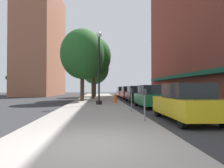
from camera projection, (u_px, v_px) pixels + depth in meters
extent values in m
plane|color=#2D2D30|center=(134.00, 101.00, 23.11)|extent=(90.00, 90.00, 0.00)
cube|color=gray|center=(97.00, 100.00, 23.87)|extent=(4.80, 50.00, 0.12)
cube|color=brown|center=(210.00, 12.00, 27.96)|extent=(6.00, 40.00, 23.19)
cube|color=#144C38|center=(186.00, 75.00, 27.61)|extent=(0.90, 34.00, 0.50)
cube|color=#9E6047|center=(43.00, 42.00, 41.38)|extent=(6.00, 18.00, 21.06)
cube|color=#144C38|center=(25.00, 80.00, 41.04)|extent=(0.90, 15.30, 0.50)
cylinder|color=black|center=(99.00, 103.00, 16.87)|extent=(0.48, 0.48, 0.30)
cylinder|color=black|center=(99.00, 69.00, 16.92)|extent=(0.14, 0.14, 5.20)
sphere|color=silver|center=(99.00, 34.00, 16.97)|extent=(0.44, 0.44, 0.44)
cylinder|color=#E05614|center=(116.00, 99.00, 18.93)|extent=(0.26, 0.26, 0.62)
sphere|color=#E05614|center=(116.00, 95.00, 18.93)|extent=(0.24, 0.24, 0.24)
cylinder|color=#E05614|center=(117.00, 98.00, 18.94)|extent=(0.12, 0.10, 0.10)
cylinder|color=slate|center=(132.00, 102.00, 11.86)|extent=(0.06, 0.06, 1.05)
cube|color=#33383D|center=(131.00, 91.00, 11.87)|extent=(0.14, 0.09, 0.26)
cylinder|color=slate|center=(145.00, 108.00, 8.40)|extent=(0.06, 0.06, 1.05)
cube|color=#33383D|center=(145.00, 92.00, 8.42)|extent=(0.14, 0.09, 0.26)
cylinder|color=#422D1E|center=(82.00, 86.00, 21.47)|extent=(0.40, 0.40, 3.15)
ellipsoid|color=#235B23|center=(82.00, 54.00, 21.53)|extent=(4.50, 4.50, 5.17)
cylinder|color=#422D1E|center=(95.00, 87.00, 33.16)|extent=(0.40, 0.40, 2.82)
ellipsoid|color=#2D6B28|center=(95.00, 68.00, 33.22)|extent=(4.46, 4.46, 5.13)
cylinder|color=#4C3823|center=(93.00, 84.00, 26.17)|extent=(0.40, 0.40, 3.56)
ellipsoid|color=#235B23|center=(93.00, 57.00, 26.24)|extent=(4.51, 4.51, 5.19)
cylinder|color=black|center=(158.00, 110.00, 10.69)|extent=(0.22, 0.64, 0.64)
cylinder|color=black|center=(188.00, 110.00, 10.78)|extent=(0.22, 0.64, 0.64)
cylinder|color=black|center=(183.00, 120.00, 7.50)|extent=(0.22, 0.64, 0.64)
cube|color=gold|center=(186.00, 107.00, 9.15)|extent=(1.80, 4.30, 0.76)
cube|color=black|center=(187.00, 91.00, 9.01)|extent=(1.56, 2.20, 0.64)
cylinder|color=black|center=(136.00, 102.00, 16.98)|extent=(0.22, 0.64, 0.64)
cylinder|color=black|center=(155.00, 102.00, 17.07)|extent=(0.22, 0.64, 0.64)
cylinder|color=black|center=(145.00, 105.00, 13.79)|extent=(0.22, 0.64, 0.64)
cylinder|color=black|center=(168.00, 105.00, 13.88)|extent=(0.22, 0.64, 0.64)
cube|color=#196638|center=(151.00, 99.00, 15.44)|extent=(1.80, 4.30, 0.76)
cube|color=black|center=(151.00, 90.00, 15.30)|extent=(1.56, 2.20, 0.64)
cylinder|color=black|center=(126.00, 98.00, 23.17)|extent=(0.22, 0.64, 0.64)
cylinder|color=black|center=(140.00, 98.00, 23.27)|extent=(0.22, 0.64, 0.64)
cylinder|color=black|center=(131.00, 100.00, 19.98)|extent=(0.22, 0.64, 0.64)
cylinder|color=black|center=(147.00, 100.00, 20.07)|extent=(0.22, 0.64, 0.64)
cube|color=black|center=(136.00, 96.00, 21.63)|extent=(1.80, 4.30, 0.76)
cube|color=black|center=(136.00, 89.00, 21.49)|extent=(1.56, 2.20, 0.64)
cylinder|color=black|center=(121.00, 96.00, 28.87)|extent=(0.22, 0.64, 0.64)
cylinder|color=black|center=(132.00, 96.00, 28.96)|extent=(0.22, 0.64, 0.64)
cylinder|color=black|center=(124.00, 97.00, 25.67)|extent=(0.22, 0.64, 0.64)
cylinder|color=black|center=(136.00, 97.00, 25.76)|extent=(0.22, 0.64, 0.64)
cube|color=red|center=(128.00, 94.00, 27.32)|extent=(1.80, 4.30, 0.76)
cube|color=black|center=(129.00, 89.00, 27.18)|extent=(1.56, 2.20, 0.64)
cylinder|color=black|center=(117.00, 95.00, 35.50)|extent=(0.22, 0.64, 0.64)
cylinder|color=black|center=(126.00, 95.00, 35.59)|extent=(0.22, 0.64, 0.64)
cylinder|color=black|center=(119.00, 95.00, 32.30)|extent=(0.22, 0.64, 0.64)
cylinder|color=black|center=(129.00, 95.00, 32.39)|extent=(0.22, 0.64, 0.64)
cube|color=#B2B2BA|center=(123.00, 93.00, 33.95)|extent=(1.80, 4.30, 0.76)
cube|color=black|center=(123.00, 89.00, 33.81)|extent=(1.56, 2.20, 0.64)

